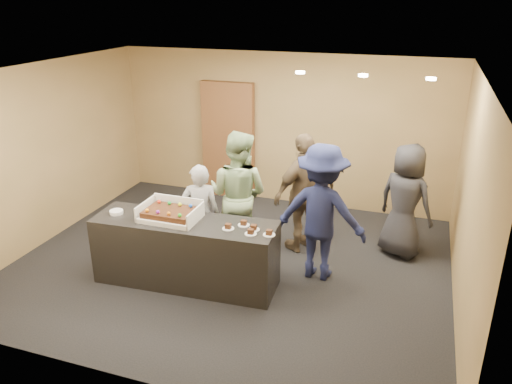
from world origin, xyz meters
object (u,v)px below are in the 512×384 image
Objects in this scene: sheet_cake at (170,212)px; person_dark_suit at (405,201)px; storage_cabinet at (228,141)px; person_navy_man at (321,213)px; person_brown_extra at (305,193)px; serving_counter at (186,252)px; person_sage_man at (238,195)px; plate_stack at (116,212)px; person_server_grey at (201,215)px; cake_box at (171,215)px.

sheet_cake is 3.33m from person_dark_suit.
storage_cabinet is 3.22m from person_navy_man.
person_dark_suit is (1.41, 0.30, -0.05)m from person_brown_extra.
serving_counter is at bearing -78.72° from storage_cabinet.
person_sage_man is at bearing 66.18° from serving_counter.
serving_counter is 1.11× the size of storage_cabinet.
person_server_grey reaches higher than plate_stack.
person_navy_man is 0.79m from person_brown_extra.
plate_stack is 0.10× the size of person_sage_man.
person_navy_man reaches higher than person_server_grey.
person_dark_suit is (3.26, -1.34, -0.23)m from storage_cabinet.
person_server_grey is 0.79× the size of person_sage_man.
person_dark_suit is at bearing 26.74° from plate_stack.
plate_stack is 2.66m from person_brown_extra.
person_navy_man is (1.82, 0.76, -0.07)m from sheet_cake.
plate_stack is 0.10× the size of person_brown_extra.
storage_cabinet reaches higher than serving_counter.
plate_stack is 4.03m from person_dark_suit.
person_navy_man is at bearing 165.44° from person_server_grey.
storage_cabinet is 3.53m from person_dark_suit.
plate_stack is 0.11× the size of person_dark_suit.
person_server_grey reaches higher than cake_box.
cake_box is 1.17× the size of sheet_cake.
person_navy_man is at bearing 21.94° from cake_box.
sheet_cake is at bearing -82.20° from storage_cabinet.
storage_cabinet is 1.15× the size of person_sage_man.
person_sage_man reaches higher than person_brown_extra.
storage_cabinet is (-0.61, 3.07, 0.63)m from serving_counter.
serving_counter is 3.23× the size of cake_box.
serving_counter is at bearing -1.84° from person_brown_extra.
sheet_cake is at bearing 26.23° from person_navy_man.
storage_cabinet is 1.28× the size of person_dark_suit.
person_navy_man reaches higher than person_brown_extra.
person_server_grey is (0.16, 0.53, -0.21)m from cake_box.
person_sage_man is at bearing 60.34° from sheet_cake.
storage_cabinet is at bearing -58.14° from person_sage_man.
sheet_cake is 0.34× the size of person_sage_man.
storage_cabinet is at bearing 97.88° from cake_box.
storage_cabinet reaches higher than cake_box.
person_brown_extra reaches higher than cake_box.
person_brown_extra reaches higher than plate_stack.
person_navy_man is (1.26, -0.23, -0.00)m from person_sage_man.
person_navy_man reaches higher than plate_stack.
sheet_cake is 0.64m from person_server_grey.
sheet_cake is 0.43× the size of person_server_grey.
plate_stack is at bearing -96.17° from storage_cabinet.
storage_cabinet reaches higher than person_server_grey.
cake_box is at bearing 59.19° from person_dark_suit.
person_server_grey is (0.16, 0.56, -0.26)m from sheet_cake.
person_server_grey is at bearing -16.36° from person_brown_extra.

